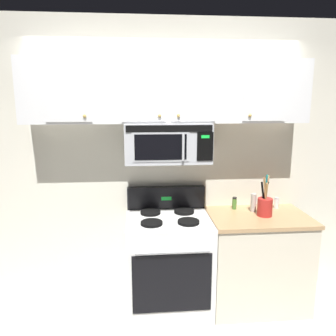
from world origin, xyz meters
The scene contains 9 objects.
back_wall centered at (0.00, 0.79, 1.35)m, with size 5.20×0.10×2.70m, color silver.
stove_range centered at (0.00, 0.42, 0.47)m, with size 0.76×0.69×1.12m.
over_range_microwave centered at (0.00, 0.54, 1.58)m, with size 0.76×0.43×0.35m.
upper_cabinets centered at (0.00, 0.57, 2.02)m, with size 2.50×0.36×0.55m.
counter_segment centered at (0.84, 0.43, 0.45)m, with size 0.93×0.65×0.90m.
utensil_crock_red centered at (0.89, 0.41, 1.01)m, with size 0.14×0.14×0.39m.
salt_shaker centered at (1.08, 0.60, 0.95)m, with size 0.04×0.04×0.11m.
pepper_mill centered at (0.83, 0.54, 0.99)m, with size 0.05×0.05×0.17m, color #B7B2A8.
spice_jar centered at (0.67, 0.62, 0.96)m, with size 0.04×0.04×0.12m.
Camera 1 is at (-0.25, -2.39, 1.94)m, focal length 35.12 mm.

